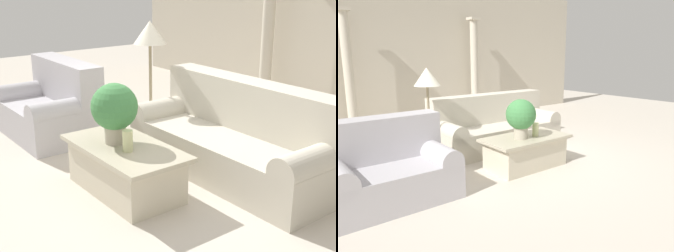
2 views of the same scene
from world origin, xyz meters
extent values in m
plane|color=beige|center=(0.00, 0.00, 0.00)|extent=(16.00, 16.00, 0.00)
cube|color=beige|center=(0.18, 0.61, 0.21)|extent=(2.26, 0.87, 0.41)
cube|color=beige|center=(0.18, 0.89, 0.67)|extent=(2.26, 0.31, 0.50)
cylinder|color=beige|center=(-0.81, 0.61, 0.44)|extent=(0.28, 0.87, 0.28)
cylinder|color=beige|center=(1.17, 0.61, 0.44)|extent=(0.28, 0.87, 0.28)
cube|color=#B7B3B9|center=(-2.03, -0.35, 0.21)|extent=(1.39, 0.87, 0.41)
cube|color=#B7B3B9|center=(-2.03, -0.07, 0.67)|extent=(1.39, 0.31, 0.50)
cylinder|color=#B7B3B9|center=(-2.59, -0.35, 0.44)|extent=(0.28, 0.87, 0.28)
cylinder|color=#B7B3B9|center=(-1.48, -0.35, 0.44)|extent=(0.28, 0.87, 0.28)
cube|color=beige|center=(-0.11, -0.44, 0.21)|extent=(1.11, 0.59, 0.41)
cube|color=#BCB398|center=(-0.11, -0.44, 0.43)|extent=(1.26, 0.67, 0.04)
cylinder|color=#B2A893|center=(-0.22, -0.46, 0.53)|extent=(0.20, 0.20, 0.16)
sphere|color=#428447|center=(-0.22, -0.46, 0.79)|extent=(0.43, 0.43, 0.43)
cylinder|color=beige|center=(0.03, -0.49, 0.55)|extent=(0.09, 0.09, 0.19)
cylinder|color=gray|center=(-1.11, 0.57, 0.01)|extent=(0.22, 0.22, 0.03)
cylinder|color=gray|center=(-1.11, 0.57, 0.60)|extent=(0.04, 0.04, 1.13)
cone|color=silver|center=(-1.11, 0.57, 1.29)|extent=(0.38, 0.38, 0.26)
cylinder|color=beige|center=(-1.56, 3.09, 1.20)|extent=(0.18, 0.18, 2.39)
camera|label=1|loc=(3.27, -2.52, 1.93)|focal=50.00mm
camera|label=2|loc=(-3.16, -3.81, 1.63)|focal=35.00mm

